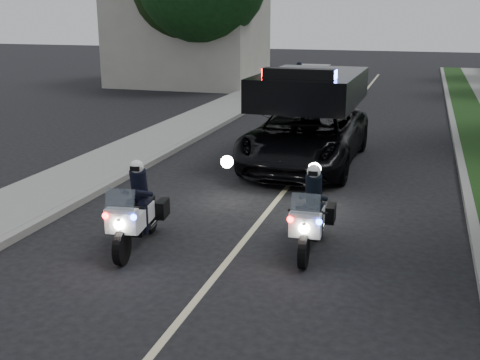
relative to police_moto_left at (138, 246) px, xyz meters
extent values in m
plane|color=black|center=(1.76, -3.13, 0.00)|extent=(120.00, 120.00, 0.00)
cube|color=gray|center=(5.86, 6.87, 0.07)|extent=(0.20, 60.00, 0.15)
cube|color=gray|center=(-2.34, 6.87, 0.07)|extent=(0.20, 60.00, 0.15)
cube|color=gray|center=(-3.44, 6.87, 0.08)|extent=(2.00, 60.00, 0.16)
cube|color=#A8A396|center=(-8.24, 22.87, 3.50)|extent=(8.00, 6.00, 7.00)
cube|color=#BFB78C|center=(1.76, 6.87, 0.00)|extent=(0.12, 50.00, 0.01)
imported|color=black|center=(1.75, 6.73, 0.00)|extent=(2.89, 6.07, 2.93)
imported|color=black|center=(-1.07, 19.15, 0.00)|extent=(0.67, 1.82, 0.94)
imported|color=black|center=(-1.07, 19.15, 0.00)|extent=(0.58, 0.39, 1.56)
camera|label=1|loc=(4.71, -8.91, 4.11)|focal=44.00mm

